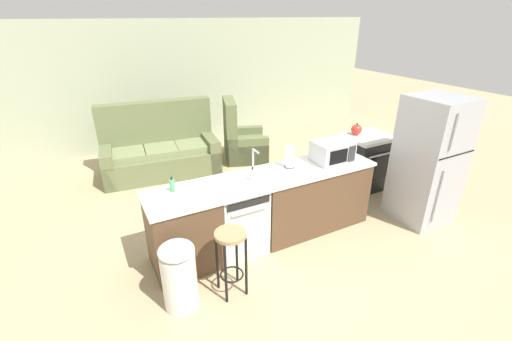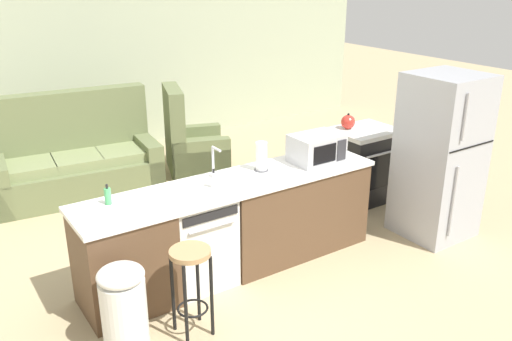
{
  "view_description": "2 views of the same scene",
  "coord_description": "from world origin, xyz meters",
  "px_view_note": "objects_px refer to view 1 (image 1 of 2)",
  "views": [
    {
      "loc": [
        -1.71,
        -3.22,
        2.68
      ],
      "look_at": [
        0.2,
        0.39,
        0.81
      ],
      "focal_mm": 24.0,
      "sensor_mm": 36.0,
      "label": 1
    },
    {
      "loc": [
        -2.21,
        -3.91,
        2.76
      ],
      "look_at": [
        0.47,
        0.09,
        0.91
      ],
      "focal_mm": 38.0,
      "sensor_mm": 36.0,
      "label": 2
    }
  ],
  "objects_px": {
    "microwave": "(332,151)",
    "paper_towel_roll": "(290,157)",
    "dishwasher": "(238,218)",
    "stove_range": "(366,161)",
    "couch": "(160,151)",
    "kettle": "(357,130)",
    "soap_bottle": "(253,175)",
    "dish_soap_bottle": "(172,185)",
    "armchair": "(241,142)",
    "bar_stool": "(231,250)",
    "trash_bin": "(179,275)",
    "refrigerator": "(429,161)"
  },
  "relations": [
    {
      "from": "dishwasher",
      "to": "couch",
      "type": "height_order",
      "value": "couch"
    },
    {
      "from": "dish_soap_bottle",
      "to": "armchair",
      "type": "height_order",
      "value": "armchair"
    },
    {
      "from": "stove_range",
      "to": "soap_bottle",
      "type": "xyz_separation_m",
      "value": [
        -2.41,
        -0.57,
        0.52
      ]
    },
    {
      "from": "soap_bottle",
      "to": "couch",
      "type": "bearing_deg",
      "value": 99.73
    },
    {
      "from": "dish_soap_bottle",
      "to": "kettle",
      "type": "distance_m",
      "value": 3.19
    },
    {
      "from": "dishwasher",
      "to": "stove_range",
      "type": "relative_size",
      "value": 0.93
    },
    {
      "from": "kettle",
      "to": "dishwasher",
      "type": "bearing_deg",
      "value": -164.42
    },
    {
      "from": "dishwasher",
      "to": "kettle",
      "type": "xyz_separation_m",
      "value": [
        2.43,
        0.68,
        0.56
      ]
    },
    {
      "from": "stove_range",
      "to": "dish_soap_bottle",
      "type": "bearing_deg",
      "value": -173.2
    },
    {
      "from": "refrigerator",
      "to": "bar_stool",
      "type": "xyz_separation_m",
      "value": [
        -2.98,
        -0.1,
        -0.34
      ]
    },
    {
      "from": "refrigerator",
      "to": "soap_bottle",
      "type": "xyz_separation_m",
      "value": [
        -2.41,
        0.53,
        0.1
      ]
    },
    {
      "from": "microwave",
      "to": "kettle",
      "type": "xyz_separation_m",
      "value": [
        1.06,
        0.68,
        -0.05
      ]
    },
    {
      "from": "soap_bottle",
      "to": "refrigerator",
      "type": "bearing_deg",
      "value": -12.36
    },
    {
      "from": "refrigerator",
      "to": "kettle",
      "type": "relative_size",
      "value": 8.5
    },
    {
      "from": "stove_range",
      "to": "microwave",
      "type": "distance_m",
      "value": 1.47
    },
    {
      "from": "refrigerator",
      "to": "bar_stool",
      "type": "bearing_deg",
      "value": -178.07
    },
    {
      "from": "soap_bottle",
      "to": "trash_bin",
      "type": "height_order",
      "value": "soap_bottle"
    },
    {
      "from": "microwave",
      "to": "paper_towel_roll",
      "type": "relative_size",
      "value": 1.77
    },
    {
      "from": "dishwasher",
      "to": "refrigerator",
      "type": "height_order",
      "value": "refrigerator"
    },
    {
      "from": "microwave",
      "to": "couch",
      "type": "bearing_deg",
      "value": 121.21
    },
    {
      "from": "kettle",
      "to": "armchair",
      "type": "relative_size",
      "value": 0.17
    },
    {
      "from": "stove_range",
      "to": "soap_bottle",
      "type": "height_order",
      "value": "soap_bottle"
    },
    {
      "from": "microwave",
      "to": "dish_soap_bottle",
      "type": "relative_size",
      "value": 2.84
    },
    {
      "from": "stove_range",
      "to": "bar_stool",
      "type": "xyz_separation_m",
      "value": [
        -2.98,
        -1.2,
        0.08
      ]
    },
    {
      "from": "paper_towel_roll",
      "to": "kettle",
      "type": "distance_m",
      "value": 1.75
    },
    {
      "from": "refrigerator",
      "to": "trash_bin",
      "type": "height_order",
      "value": "refrigerator"
    },
    {
      "from": "trash_bin",
      "to": "armchair",
      "type": "bearing_deg",
      "value": 55.63
    },
    {
      "from": "dish_soap_bottle",
      "to": "microwave",
      "type": "bearing_deg",
      "value": -4.24
    },
    {
      "from": "soap_bottle",
      "to": "dish_soap_bottle",
      "type": "relative_size",
      "value": 1.0
    },
    {
      "from": "soap_bottle",
      "to": "trash_bin",
      "type": "xyz_separation_m",
      "value": [
        -1.1,
        -0.56,
        -0.59
      ]
    },
    {
      "from": "soap_bottle",
      "to": "dish_soap_bottle",
      "type": "height_order",
      "value": "same"
    },
    {
      "from": "dish_soap_bottle",
      "to": "bar_stool",
      "type": "distance_m",
      "value": 0.97
    },
    {
      "from": "dishwasher",
      "to": "dish_soap_bottle",
      "type": "height_order",
      "value": "dish_soap_bottle"
    },
    {
      "from": "dishwasher",
      "to": "couch",
      "type": "relative_size",
      "value": 0.4
    },
    {
      "from": "dishwasher",
      "to": "dish_soap_bottle",
      "type": "distance_m",
      "value": 0.91
    },
    {
      "from": "kettle",
      "to": "bar_stool",
      "type": "bearing_deg",
      "value": -154.74
    },
    {
      "from": "soap_bottle",
      "to": "kettle",
      "type": "xyz_separation_m",
      "value": [
        2.24,
        0.7,
        0.01
      ]
    },
    {
      "from": "microwave",
      "to": "bar_stool",
      "type": "height_order",
      "value": "microwave"
    },
    {
      "from": "stove_range",
      "to": "microwave",
      "type": "bearing_deg",
      "value": -155.81
    },
    {
      "from": "dishwasher",
      "to": "paper_towel_roll",
      "type": "height_order",
      "value": "paper_towel_roll"
    },
    {
      "from": "dishwasher",
      "to": "couch",
      "type": "xyz_separation_m",
      "value": [
        -0.28,
        2.74,
        -0.03
      ]
    },
    {
      "from": "couch",
      "to": "refrigerator",
      "type": "bearing_deg",
      "value": -48.75
    },
    {
      "from": "microwave",
      "to": "soap_bottle",
      "type": "relative_size",
      "value": 2.84
    },
    {
      "from": "kettle",
      "to": "couch",
      "type": "distance_m",
      "value": 3.46
    },
    {
      "from": "bar_stool",
      "to": "armchair",
      "type": "relative_size",
      "value": 0.62
    },
    {
      "from": "refrigerator",
      "to": "microwave",
      "type": "distance_m",
      "value": 1.35
    },
    {
      "from": "trash_bin",
      "to": "armchair",
      "type": "height_order",
      "value": "armchair"
    },
    {
      "from": "soap_bottle",
      "to": "trash_bin",
      "type": "distance_m",
      "value": 1.37
    },
    {
      "from": "stove_range",
      "to": "paper_towel_roll",
      "type": "distance_m",
      "value": 1.96
    },
    {
      "from": "trash_bin",
      "to": "couch",
      "type": "distance_m",
      "value": 3.38
    }
  ]
}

